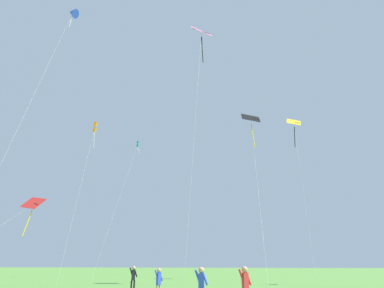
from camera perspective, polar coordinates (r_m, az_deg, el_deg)
kite_pink_low at (r=29.41m, az=1.70°, el=18.20°), size 1.96×5.64×22.15m
kite_black_large at (r=36.07m, az=10.66°, el=3.36°), size 2.14×12.20×18.15m
kite_blue_delta at (r=38.06m, az=-20.70°, el=21.14°), size 1.24×8.18×27.13m
kite_teal_box at (r=51.68m, az=-9.86°, el=-0.45°), size 0.51×10.81×20.54m
kite_red_high at (r=32.12m, az=-27.01°, el=-10.34°), size 4.97×7.26×7.64m
kite_orange_box at (r=36.44m, az=-17.12°, el=2.60°), size 1.17×4.88×16.54m
kite_yellow_diamond at (r=49.44m, az=17.93°, el=2.54°), size 2.24×9.09×22.72m
person_near_tree at (r=22.14m, az=-10.53°, el=-22.51°), size 0.52×0.33×1.69m
person_in_red_shirt at (r=18.14m, az=-6.03°, el=-23.32°), size 0.39×0.45×1.60m
person_in_blue_jacket at (r=13.37m, az=9.59°, el=-23.78°), size 0.50×0.38×1.71m
person_with_spool at (r=13.47m, az=1.70°, el=-24.08°), size 0.54×0.23×1.68m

